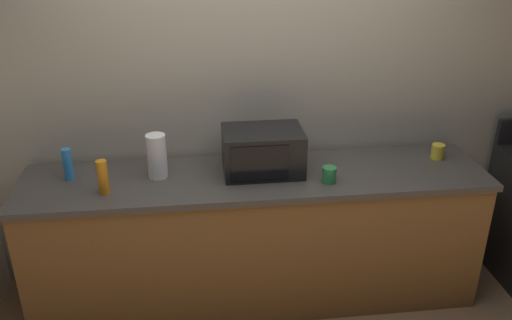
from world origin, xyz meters
The scene contains 8 objects.
back_wall centered at (0.00, 0.81, 1.35)m, with size 6.40×0.10×2.70m, color #B2A893.
counter_run centered at (0.00, 0.40, 0.45)m, with size 2.84×0.64×0.90m.
microwave centered at (0.05, 0.45, 1.04)m, with size 0.48×0.35×0.27m.
paper_towel_roll centered at (-0.59, 0.45, 1.04)m, with size 0.12×0.12×0.27m, color white.
bottle_dish_soap centered at (-0.88, 0.27, 1.00)m, with size 0.06×0.06×0.20m, color orange.
bottle_spray_cleaner centered at (-1.11, 0.48, 1.00)m, with size 0.06×0.06×0.20m, color #338CE5.
mug_green centered at (0.42, 0.25, 0.95)m, with size 0.08×0.08×0.10m, color #2D8C47.
mug_yellow centered at (1.20, 0.50, 0.95)m, with size 0.08×0.08×0.10m, color yellow.
Camera 1 is at (-0.35, -2.50, 2.34)m, focal length 37.59 mm.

